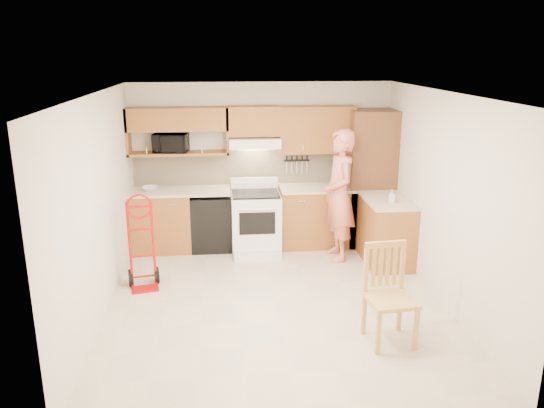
{
  "coord_description": "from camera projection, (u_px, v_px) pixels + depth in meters",
  "views": [
    {
      "loc": [
        -0.6,
        -5.9,
        2.95
      ],
      "look_at": [
        0.0,
        0.5,
        1.1
      ],
      "focal_mm": 35.3,
      "sensor_mm": 36.0,
      "label": 1
    }
  ],
  "objects": [
    {
      "name": "bowl",
      "position": [
        150.0,
        189.0,
        7.96
      ],
      "size": [
        0.24,
        0.24,
        0.06
      ],
      "primitive_type": "imported",
      "rotation": [
        0.0,
        0.0,
        -0.01
      ],
      "color": "white",
      "rests_on": "countertop_left"
    },
    {
      "name": "lower_cab_right",
      "position": [
        316.0,
        217.0,
        8.33
      ],
      "size": [
        1.14,
        0.6,
        0.9
      ],
      "primitive_type": "cube",
      "color": "brown",
      "rests_on": "ground"
    },
    {
      "name": "upper_cab_right",
      "position": [
        317.0,
        129.0,
        8.09
      ],
      "size": [
        1.14,
        0.33,
        0.7
      ],
      "primitive_type": "cube",
      "color": "brown",
      "rests_on": "wall_back"
    },
    {
      "name": "upper_shelf_mw",
      "position": [
        179.0,
        153.0,
        7.99
      ],
      "size": [
        1.5,
        0.33,
        0.04
      ],
      "primitive_type": "cube",
      "color": "brown",
      "rests_on": "wall_back"
    },
    {
      "name": "countertop_left",
      "position": [
        180.0,
        191.0,
        8.01
      ],
      "size": [
        1.5,
        0.63,
        0.04
      ],
      "primitive_type": "cube",
      "color": "beige",
      "rests_on": "lower_cab_left"
    },
    {
      "name": "upper_cab_center",
      "position": [
        254.0,
        121.0,
        7.96
      ],
      "size": [
        0.76,
        0.33,
        0.44
      ],
      "primitive_type": "cube",
      "color": "brown",
      "rests_on": "wall_back"
    },
    {
      "name": "soap_bottle",
      "position": [
        392.0,
        196.0,
        7.33
      ],
      "size": [
        0.1,
        0.1,
        0.18
      ],
      "primitive_type": "imported",
      "rotation": [
        0.0,
        0.0,
        -0.21
      ],
      "color": "white",
      "rests_on": "countertop_return"
    },
    {
      "name": "lower_cab_left",
      "position": [
        162.0,
        221.0,
        8.12
      ],
      "size": [
        0.9,
        0.6,
        0.9
      ],
      "primitive_type": "cube",
      "color": "brown",
      "rests_on": "ground"
    },
    {
      "name": "backsplash",
      "position": [
        262.0,
        167.0,
        8.32
      ],
      "size": [
        3.92,
        0.03,
        0.55
      ],
      "primitive_type": "cube",
      "color": "beige",
      "rests_on": "wall_back"
    },
    {
      "name": "cab_return_right",
      "position": [
        386.0,
        232.0,
        7.64
      ],
      "size": [
        0.6,
        1.0,
        0.9
      ],
      "primitive_type": "cube",
      "color": "brown",
      "rests_on": "ground"
    },
    {
      "name": "range_hood",
      "position": [
        255.0,
        142.0,
        7.99
      ],
      "size": [
        0.76,
        0.46,
        0.14
      ],
      "primitive_type": "cube",
      "color": "white",
      "rests_on": "wall_back"
    },
    {
      "name": "wall_left",
      "position": [
        98.0,
        208.0,
        5.99
      ],
      "size": [
        0.02,
        4.5,
        2.5
      ],
      "primitive_type": "cube",
      "color": "beige",
      "rests_on": "ground"
    },
    {
      "name": "hand_truck",
      "position": [
        142.0,
        246.0,
        6.77
      ],
      "size": [
        0.51,
        0.48,
        1.12
      ],
      "primitive_type": null,
      "rotation": [
        0.0,
        0.0,
        0.2
      ],
      "color": "#B80A0E",
      "rests_on": "ground"
    },
    {
      "name": "ceiling",
      "position": [
        276.0,
        92.0,
        5.82
      ],
      "size": [
        4.0,
        4.5,
        0.02
      ],
      "primitive_type": "cube",
      "color": "white",
      "rests_on": "ground"
    },
    {
      "name": "wall_back",
      "position": [
        261.0,
        164.0,
        8.33
      ],
      "size": [
        4.0,
        0.02,
        2.5
      ],
      "primitive_type": "cube",
      "color": "beige",
      "rests_on": "ground"
    },
    {
      "name": "dining_chair",
      "position": [
        391.0,
        296.0,
        5.48
      ],
      "size": [
        0.52,
        0.55,
        1.05
      ],
      "primitive_type": null,
      "rotation": [
        0.0,
        0.0,
        0.1
      ],
      "color": "tan",
      "rests_on": "ground"
    },
    {
      "name": "wall_front",
      "position": [
        306.0,
        286.0,
        4.01
      ],
      "size": [
        4.0,
        0.02,
        2.5
      ],
      "primitive_type": "cube",
      "color": "beige",
      "rests_on": "ground"
    },
    {
      "name": "countertop_return",
      "position": [
        388.0,
        200.0,
        7.51
      ],
      "size": [
        0.63,
        1.0,
        0.04
      ],
      "primitive_type": "cube",
      "color": "beige",
      "rests_on": "cab_return_right"
    },
    {
      "name": "wall_right",
      "position": [
        444.0,
        199.0,
        6.35
      ],
      "size": [
        0.02,
        4.5,
        2.5
      ],
      "primitive_type": "cube",
      "color": "beige",
      "rests_on": "ground"
    },
    {
      "name": "countertop_right",
      "position": [
        317.0,
        188.0,
        8.2
      ],
      "size": [
        1.14,
        0.63,
        0.04
      ],
      "primitive_type": "cube",
      "color": "beige",
      "rests_on": "lower_cab_right"
    },
    {
      "name": "floor",
      "position": [
        276.0,
        303.0,
        6.52
      ],
      "size": [
        4.0,
        4.5,
        0.02
      ],
      "primitive_type": "cube",
      "color": "#C0B59C",
      "rests_on": "ground"
    },
    {
      "name": "pantry_tall",
      "position": [
        370.0,
        178.0,
        8.24
      ],
      "size": [
        0.7,
        0.6,
        2.1
      ],
      "primitive_type": "cube",
      "color": "brown",
      "rests_on": "ground"
    },
    {
      "name": "knife_strip",
      "position": [
        297.0,
        164.0,
        8.33
      ],
      "size": [
        0.4,
        0.05,
        0.29
      ],
      "primitive_type": null,
      "color": "black",
      "rests_on": "backsplash"
    },
    {
      "name": "upper_cab_left",
      "position": [
        177.0,
        119.0,
        7.85
      ],
      "size": [
        1.5,
        0.33,
        0.34
      ],
      "primitive_type": "cube",
      "color": "brown",
      "rests_on": "wall_back"
    },
    {
      "name": "microwave",
      "position": [
        171.0,
        143.0,
        7.94
      ],
      "size": [
        0.54,
        0.4,
        0.28
      ],
      "primitive_type": "imported",
      "rotation": [
        0.0,
        0.0,
        -0.13
      ],
      "color": "black",
      "rests_on": "upper_shelf_mw"
    },
    {
      "name": "person",
      "position": [
        339.0,
        196.0,
        7.64
      ],
      "size": [
        0.52,
        0.73,
        1.91
      ],
      "primitive_type": "imported",
      "rotation": [
        0.0,
        0.0,
        -1.48
      ],
      "color": "#D9725B",
      "rests_on": "ground"
    },
    {
      "name": "dishwasher",
      "position": [
        211.0,
        222.0,
        8.19
      ],
      "size": [
        0.6,
        0.6,
        0.85
      ],
      "primitive_type": "cube",
      "color": "black",
      "rests_on": "ground"
    },
    {
      "name": "range",
      "position": [
        256.0,
        218.0,
        8.01
      ],
      "size": [
        0.73,
        0.96,
        1.07
      ],
      "primitive_type": null,
      "color": "white",
      "rests_on": "ground"
    }
  ]
}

